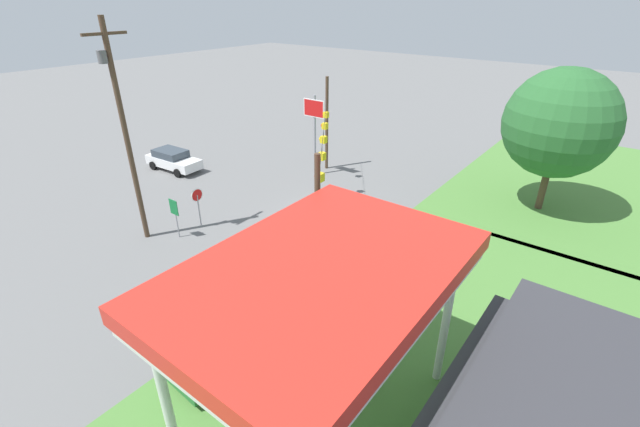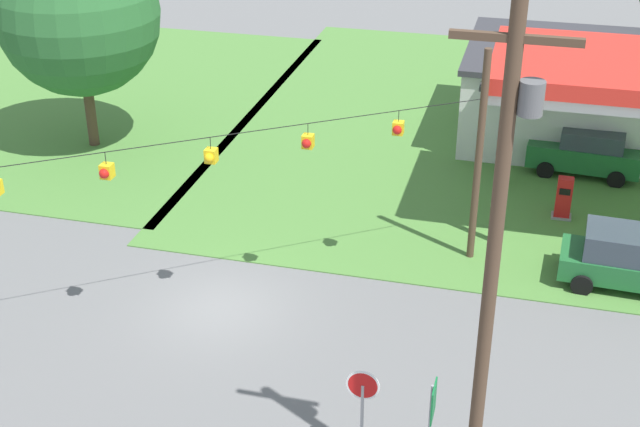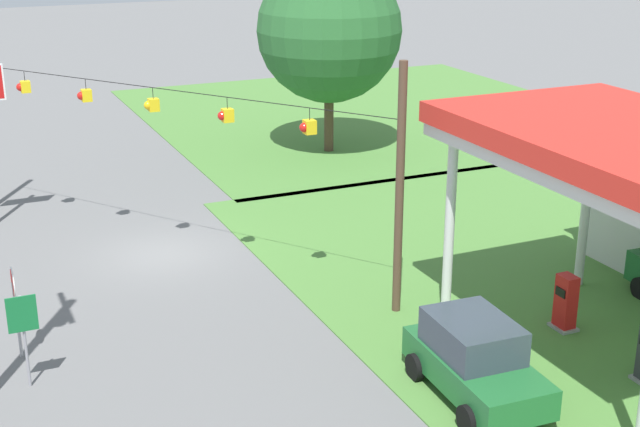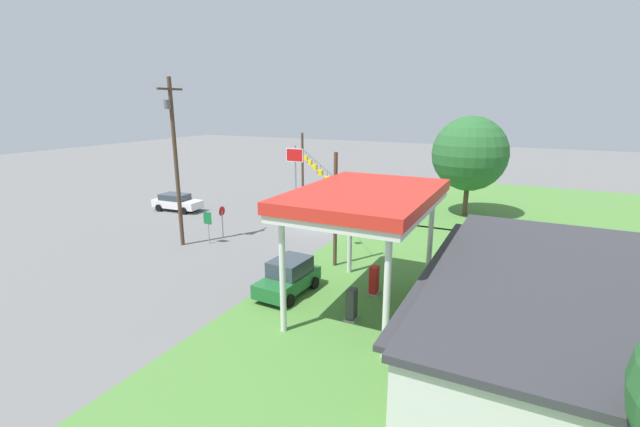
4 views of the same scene
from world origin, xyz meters
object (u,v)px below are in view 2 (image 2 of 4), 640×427
at_px(car_at_pumps_front, 625,259).
at_px(car_at_pumps_rear, 586,151).
at_px(tree_west_verge, 78,15).
at_px(route_sign, 432,410).
at_px(utility_pole_main, 494,271).
at_px(fuel_pump_near, 564,199).
at_px(stop_sign_roadside, 363,395).
at_px(gas_station_canopy, 631,76).

distance_m(car_at_pumps_front, car_at_pumps_rear, 8.47).
bearing_deg(car_at_pumps_rear, tree_west_verge, 11.09).
relative_size(car_at_pumps_front, route_sign, 1.74).
bearing_deg(car_at_pumps_rear, car_at_pumps_front, 102.28).
bearing_deg(utility_pole_main, car_at_pumps_rear, 82.63).
relative_size(fuel_pump_near, stop_sign_roadside, 0.65).
xyz_separation_m(fuel_pump_near, car_at_pumps_rear, (0.79, 4.20, 0.22)).
relative_size(car_at_pumps_rear, stop_sign_roadside, 1.80).
bearing_deg(gas_station_canopy, car_at_pumps_front, -85.69).
distance_m(car_at_pumps_front, stop_sign_roadside, 11.56).
relative_size(gas_station_canopy, tree_west_verge, 1.02).
bearing_deg(route_sign, tree_west_verge, 136.93).
height_order(fuel_pump_near, stop_sign_roadside, stop_sign_roadside).
distance_m(car_at_pumps_front, utility_pole_main, 12.97).
bearing_deg(gas_station_canopy, utility_pole_main, -102.25).
bearing_deg(car_at_pumps_front, utility_pole_main, -105.33).
height_order(stop_sign_roadside, utility_pole_main, utility_pole_main).
height_order(car_at_pumps_front, route_sign, route_sign).
height_order(gas_station_canopy, car_at_pumps_rear, gas_station_canopy).
bearing_deg(stop_sign_roadside, utility_pole_main, 150.50).
bearing_deg(tree_west_verge, route_sign, -43.07).
bearing_deg(gas_station_canopy, route_sign, -107.81).
bearing_deg(fuel_pump_near, route_sign, -101.62).
xyz_separation_m(gas_station_canopy, car_at_pumps_front, (0.32, -4.20, -4.58)).
bearing_deg(stop_sign_roadside, tree_west_verge, -46.03).
bearing_deg(fuel_pump_near, car_at_pumps_rear, 79.38).
distance_m(stop_sign_roadside, route_sign, 1.64).
distance_m(gas_station_canopy, utility_pole_main, 15.73).
bearing_deg(car_at_pumps_front, stop_sign_roadside, -120.81).
relative_size(car_at_pumps_front, car_at_pumps_rear, 0.93).
xyz_separation_m(fuel_pump_near, car_at_pumps_front, (1.91, -4.20, 0.20)).
xyz_separation_m(gas_station_canopy, stop_sign_roadside, (-6.06, -13.80, -3.73)).
xyz_separation_m(route_sign, tree_west_verge, (-16.78, 15.68, 3.97)).
bearing_deg(utility_pole_main, route_sign, 125.07).
relative_size(car_at_pumps_rear, utility_pole_main, 0.38).
distance_m(gas_station_canopy, car_at_pumps_front, 6.22).
height_order(fuel_pump_near, utility_pole_main, utility_pole_main).
distance_m(stop_sign_roadside, utility_pole_main, 5.66).
relative_size(fuel_pump_near, route_sign, 0.67).
relative_size(stop_sign_roadside, route_sign, 1.04).
distance_m(car_at_pumps_rear, stop_sign_roadside, 18.77).
xyz_separation_m(fuel_pump_near, utility_pole_main, (-1.74, -15.34, 5.76)).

